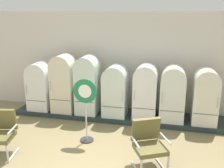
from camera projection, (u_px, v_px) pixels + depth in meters
The scene contains 12 objects.
back_wall at pixel (122, 63), 7.61m from camera, with size 11.76×0.12×2.95m.
display_plinth at pixel (117, 115), 7.40m from camera, with size 5.94×0.95×0.13m, color #233232.
refrigerator_0 at pixel (40, 85), 7.55m from camera, with size 0.65×0.63×1.40m.
refrigerator_1 at pixel (64, 82), 7.36m from camera, with size 0.64×0.65×1.65m.
refrigerator_2 at pixel (87, 83), 7.22m from camera, with size 0.60×0.68×1.64m.
refrigerator_3 at pixel (115, 89), 7.08m from camera, with size 0.64×0.66×1.41m.
refrigerator_4 at pixel (145, 90), 6.89m from camera, with size 0.61×0.67×1.48m.
refrigerator_5 at pixel (173, 92), 6.76m from camera, with size 0.63×0.70×1.46m.
refrigerator_6 at pixel (205, 95), 6.59m from camera, with size 0.62×0.70×1.43m.
armchair_left at pixel (0, 131), 5.42m from camera, with size 0.71×0.73×0.97m.
armchair_right at pixel (148, 142), 4.96m from camera, with size 0.80×0.82×0.97m.
sign_stand at pixel (86, 109), 5.87m from camera, with size 0.56×0.32×1.51m.
Camera 1 is at (1.38, -3.71, 2.96)m, focal length 41.37 mm.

